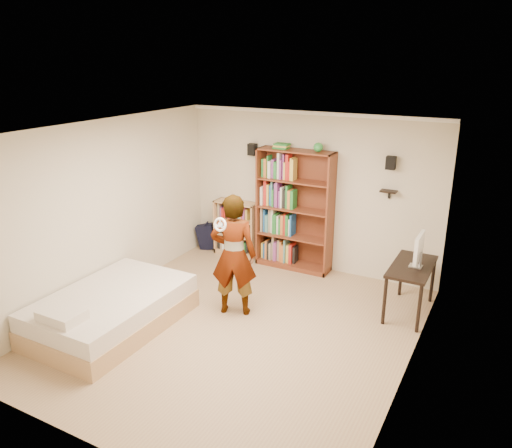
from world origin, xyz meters
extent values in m
cube|color=tan|center=(0.00, 0.00, 0.00)|extent=(4.50, 5.00, 0.01)
cube|color=beige|center=(0.00, 2.50, 1.35)|extent=(4.50, 0.02, 2.70)
cube|color=beige|center=(0.00, -2.50, 1.35)|extent=(4.50, 0.02, 2.70)
cube|color=beige|center=(-2.25, 0.00, 1.35)|extent=(0.02, 5.00, 2.70)
cube|color=beige|center=(2.25, 0.00, 1.35)|extent=(0.02, 5.00, 2.70)
cube|color=white|center=(0.00, 0.00, 2.70)|extent=(4.50, 5.00, 0.02)
cube|color=white|center=(0.00, 2.47, 2.67)|extent=(4.50, 0.06, 0.06)
cube|color=white|center=(0.00, -2.47, 2.67)|extent=(4.50, 0.06, 0.06)
cube|color=white|center=(-2.22, 0.00, 2.67)|extent=(0.06, 5.00, 0.06)
cube|color=white|center=(2.22, 0.00, 2.67)|extent=(0.06, 5.00, 0.06)
cube|color=black|center=(-1.05, 2.40, 2.00)|extent=(0.14, 0.12, 0.20)
cube|color=black|center=(1.35, 2.40, 2.00)|extent=(0.14, 0.12, 0.20)
cube|color=black|center=(1.35, 2.41, 1.55)|extent=(0.25, 0.16, 0.02)
imported|color=black|center=(-0.27, 0.41, 0.89)|extent=(0.76, 0.63, 1.78)
torus|color=white|center=(-0.27, 0.08, 1.44)|extent=(0.19, 0.07, 0.19)
camera|label=1|loc=(3.07, -5.16, 3.56)|focal=35.00mm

